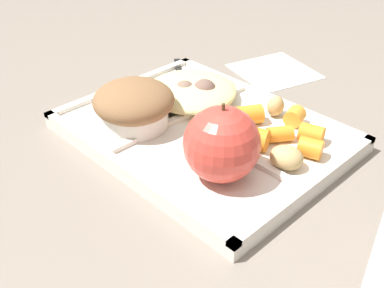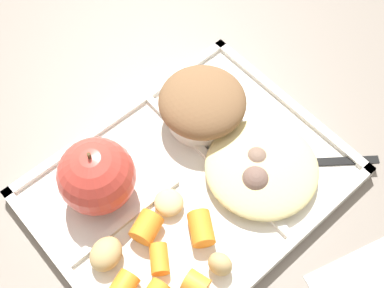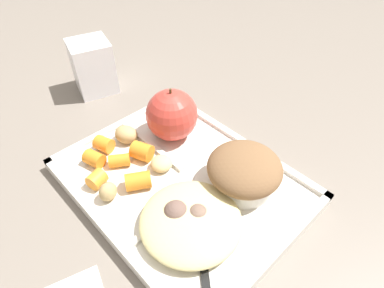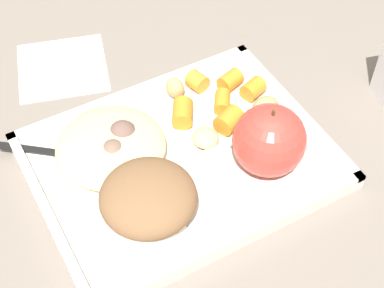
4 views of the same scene
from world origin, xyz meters
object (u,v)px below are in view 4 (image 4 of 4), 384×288
(lunch_tray, at_px, (181,162))
(plastic_fork, at_px, (74,155))
(green_apple, at_px, (269,141))
(bran_muffin, at_px, (148,201))

(lunch_tray, xyz_separation_m, plastic_fork, (0.10, -0.06, 0.01))
(green_apple, distance_m, plastic_fork, 0.22)
(lunch_tray, distance_m, bran_muffin, 0.09)
(bran_muffin, xyz_separation_m, plastic_fork, (0.04, -0.12, -0.03))
(lunch_tray, height_order, plastic_fork, lunch_tray)
(lunch_tray, bearing_deg, plastic_fork, -30.41)
(lunch_tray, distance_m, plastic_fork, 0.12)
(lunch_tray, height_order, bran_muffin, bran_muffin)
(lunch_tray, xyz_separation_m, green_apple, (-0.08, 0.05, 0.05))
(green_apple, xyz_separation_m, plastic_fork, (0.18, -0.12, -0.04))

